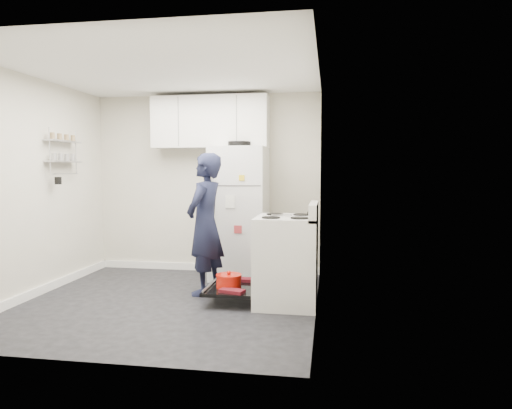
% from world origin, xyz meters
% --- Properties ---
extents(room, '(3.21, 3.21, 2.51)m').
position_xyz_m(room, '(-0.03, 0.03, 1.21)').
color(room, black).
rests_on(room, ground).
extents(electric_range, '(0.66, 0.76, 1.10)m').
position_xyz_m(electric_range, '(1.26, 0.15, 0.47)').
color(electric_range, silver).
rests_on(electric_range, ground).
extents(open_oven_door, '(0.55, 0.70, 0.22)m').
position_xyz_m(open_oven_door, '(0.66, 0.13, 0.19)').
color(open_oven_door, black).
rests_on(open_oven_door, ground).
extents(refrigerator, '(0.72, 0.74, 1.82)m').
position_xyz_m(refrigerator, '(0.54, 1.25, 0.88)').
color(refrigerator, silver).
rests_on(refrigerator, ground).
extents(upper_cabinets, '(1.60, 0.33, 0.70)m').
position_xyz_m(upper_cabinets, '(0.10, 1.43, 2.10)').
color(upper_cabinets, silver).
rests_on(upper_cabinets, room).
extents(wall_shelf_rack, '(0.14, 0.60, 0.61)m').
position_xyz_m(wall_shelf_rack, '(-1.52, 0.49, 1.68)').
color(wall_shelf_rack, '#B2B2B7').
rests_on(wall_shelf_rack, room).
extents(person, '(0.51, 0.67, 1.64)m').
position_xyz_m(person, '(0.30, 0.41, 0.82)').
color(person, '#161931').
rests_on(person, ground).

